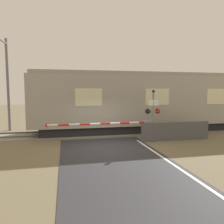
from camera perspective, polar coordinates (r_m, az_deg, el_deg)
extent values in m
plane|color=#6B6047|center=(11.75, -1.65, -9.05)|extent=(80.00, 80.00, 0.00)
cube|color=gray|center=(15.68, -4.45, -5.32)|extent=(36.00, 3.20, 0.03)
cube|color=#595451|center=(14.97, -4.06, -5.59)|extent=(36.00, 0.08, 0.10)
cube|color=#595451|center=(16.37, -4.80, -4.64)|extent=(36.00, 0.08, 0.10)
cube|color=black|center=(16.66, 9.42, -3.75)|extent=(15.47, 2.65, 0.60)
cube|color=#9E998E|center=(16.46, 9.53, 3.18)|extent=(16.81, 3.12, 3.42)
cube|color=gray|center=(16.49, 9.63, 9.54)|extent=(16.48, 2.87, 0.24)
cube|color=beige|center=(17.42, 25.83, 3.67)|extent=(1.68, 0.02, 1.09)
cube|color=beige|center=(15.01, 11.78, 3.90)|extent=(1.68, 0.02, 1.09)
cube|color=beige|center=(13.78, -6.09, 3.86)|extent=(1.68, 0.02, 1.09)
cube|color=gray|center=(13.39, 9.39, -4.68)|extent=(0.60, 0.44, 1.21)
cylinder|color=gray|center=(13.31, 9.42, -2.63)|extent=(0.16, 0.16, 0.18)
cylinder|color=red|center=(13.21, 8.24, -2.67)|extent=(0.59, 0.11, 0.11)
cylinder|color=white|center=(13.01, 5.82, -2.77)|extent=(0.59, 0.11, 0.11)
cylinder|color=red|center=(12.84, 3.34, -2.86)|extent=(0.59, 0.11, 0.11)
cylinder|color=white|center=(12.70, 0.79, -2.94)|extent=(0.59, 0.11, 0.11)
cylinder|color=red|center=(12.58, -1.81, -3.02)|extent=(0.59, 0.11, 0.11)
cylinder|color=white|center=(12.49, -4.45, -3.10)|extent=(0.59, 0.11, 0.11)
cylinder|color=red|center=(12.42, -7.13, -3.17)|extent=(0.59, 0.11, 0.11)
cylinder|color=white|center=(12.38, -9.83, -3.24)|extent=(0.59, 0.11, 0.11)
cylinder|color=red|center=(12.37, -12.55, -3.30)|extent=(0.59, 0.11, 0.11)
cylinder|color=white|center=(12.39, -15.26, -3.35)|extent=(0.59, 0.11, 0.11)
cylinder|color=red|center=(12.41, -16.61, -3.37)|extent=(0.20, 0.02, 0.20)
cylinder|color=gray|center=(13.14, 10.67, -1.30)|extent=(0.11, 0.11, 2.84)
cube|color=gray|center=(13.10, 10.70, 0.18)|extent=(0.74, 0.07, 0.07)
sphere|color=black|center=(12.94, 9.51, 0.14)|extent=(0.24, 0.24, 0.24)
sphere|color=red|center=(13.18, 12.03, 0.19)|extent=(0.24, 0.24, 0.24)
cylinder|color=black|center=(13.04, 9.33, 0.18)|extent=(0.30, 0.06, 0.30)
cylinder|color=black|center=(13.28, 11.84, 0.23)|extent=(0.30, 0.06, 0.30)
cube|color=white|center=(13.03, 10.81, 2.40)|extent=(0.62, 0.02, 0.34)
sphere|color=black|center=(13.05, 10.79, 5.34)|extent=(0.18, 0.18, 0.18)
cylinder|color=slate|center=(17.93, -25.53, 6.32)|extent=(0.20, 0.20, 6.76)
cube|color=slate|center=(17.39, -26.64, 16.22)|extent=(0.10, 1.80, 0.08)
cube|color=#4C4C51|center=(13.65, 16.31, -4.86)|extent=(4.36, 0.06, 1.10)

